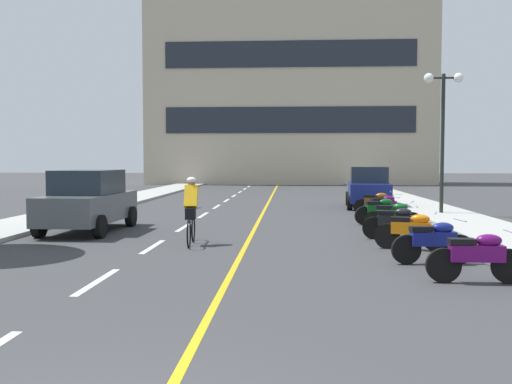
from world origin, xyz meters
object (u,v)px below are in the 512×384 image
at_px(street_lamp_mid, 443,111).
at_px(parked_car_near, 88,201).
at_px(motorcycle_3, 412,230).
at_px(cyclist_rider, 191,209).
at_px(motorcycle_6, 380,210).
at_px(motorcycle_2, 434,241).
at_px(motorcycle_1, 477,256).
at_px(motorcycle_5, 394,216).
at_px(motorcycle_4, 396,222).
at_px(parked_car_mid, 368,187).
at_px(motorcycle_8, 376,203).
at_px(motorcycle_7, 384,206).

bearing_deg(street_lamp_mid, parked_car_near, -154.61).
height_order(street_lamp_mid, motorcycle_3, street_lamp_mid).
bearing_deg(cyclist_rider, motorcycle_3, -5.97).
bearing_deg(parked_car_near, motorcycle_6, 14.77).
relative_size(motorcycle_2, motorcycle_3, 1.03).
height_order(motorcycle_3, cyclist_rider, cyclist_rider).
distance_m(motorcycle_1, motorcycle_6, 8.89).
relative_size(parked_car_near, motorcycle_5, 2.57).
relative_size(motorcycle_3, motorcycle_4, 0.98).
bearing_deg(motorcycle_4, parked_car_mid, 86.23).
distance_m(motorcycle_3, motorcycle_8, 8.76).
height_order(parked_car_near, motorcycle_2, parked_car_near).
xyz_separation_m(motorcycle_2, motorcycle_7, (0.41, 8.70, 0.00)).
xyz_separation_m(street_lamp_mid, motorcycle_2, (-2.83, -10.30, -3.48)).
xyz_separation_m(parked_car_near, motorcycle_7, (9.27, 3.95, -0.44)).
bearing_deg(motorcycle_8, motorcycle_7, -90.36).
bearing_deg(parked_car_near, motorcycle_8, 32.00).
bearing_deg(motorcycle_3, motorcycle_2, -88.07).
distance_m(parked_car_mid, motorcycle_2, 13.83).
relative_size(motorcycle_3, motorcycle_5, 1.01).
relative_size(street_lamp_mid, motorcycle_5, 3.20).
bearing_deg(motorcycle_2, motorcycle_1, -80.80).
relative_size(motorcycle_5, motorcycle_6, 0.98).
bearing_deg(motorcycle_6, parked_car_mid, 85.61).
xyz_separation_m(street_lamp_mid, motorcycle_6, (-2.79, -3.20, -3.48)).
distance_m(motorcycle_2, motorcycle_6, 7.10).
relative_size(motorcycle_1, motorcycle_2, 1.00).
relative_size(parked_car_mid, motorcycle_7, 2.62).
bearing_deg(cyclist_rider, motorcycle_2, -23.72).
bearing_deg(motorcycle_8, cyclist_rider, -125.33).
distance_m(parked_car_near, motorcycle_8, 10.96).
xyz_separation_m(motorcycle_3, motorcycle_5, (0.19, 3.42, 0.00)).
height_order(parked_car_mid, motorcycle_8, parked_car_mid).
distance_m(motorcycle_4, motorcycle_7, 5.22).
distance_m(parked_car_near, motorcycle_4, 8.83).
height_order(parked_car_near, motorcycle_7, parked_car_near).
height_order(motorcycle_2, motorcycle_4, same).
relative_size(street_lamp_mid, parked_car_near, 1.24).
distance_m(motorcycle_2, motorcycle_7, 8.71).
relative_size(parked_car_mid, motorcycle_1, 2.54).
relative_size(motorcycle_1, motorcycle_4, 1.01).
bearing_deg(cyclist_rider, motorcycle_1, -36.24).
distance_m(parked_car_mid, motorcycle_7, 5.13).
xyz_separation_m(parked_car_mid, motorcycle_3, (-0.62, -12.00, -0.44)).
bearing_deg(motorcycle_7, cyclist_rider, -132.45).
bearing_deg(motorcycle_6, motorcycle_4, -92.62).
relative_size(parked_car_near, motorcycle_8, 2.50).
relative_size(parked_car_mid, motorcycle_5, 2.62).
bearing_deg(cyclist_rider, motorcycle_8, 54.67).
xyz_separation_m(parked_car_mid, motorcycle_7, (-0.14, -5.11, -0.44)).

